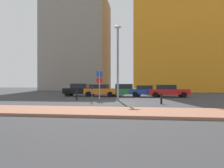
# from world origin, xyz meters

# --- Properties ---
(ground_plane) EXTENTS (120.00, 120.00, 0.00)m
(ground_plane) POSITION_xyz_m (0.00, 0.00, 0.00)
(ground_plane) COLOR #38383A
(sidewalk_brick) EXTENTS (40.00, 3.49, 0.14)m
(sidewalk_brick) POSITION_xyz_m (0.00, -6.03, 0.07)
(sidewalk_brick) COLOR #9E664C
(sidewalk_brick) RESTS_ON ground
(parked_car_black) EXTENTS (4.12, 2.08, 1.59)m
(parked_car_black) POSITION_xyz_m (-5.25, 8.02, 0.81)
(parked_car_black) COLOR black
(parked_car_black) RESTS_ON ground
(parked_car_orange) EXTENTS (4.12, 2.24, 1.48)m
(parked_car_orange) POSITION_xyz_m (-2.60, 7.92, 0.78)
(parked_car_orange) COLOR orange
(parked_car_orange) RESTS_ON ground
(parked_car_green) EXTENTS (4.41, 2.14, 1.55)m
(parked_car_green) POSITION_xyz_m (0.46, 8.01, 0.79)
(parked_car_green) COLOR #237238
(parked_car_green) RESTS_ON ground
(parked_car_blue) EXTENTS (4.18, 1.95, 1.38)m
(parked_car_blue) POSITION_xyz_m (3.02, 7.98, 0.72)
(parked_car_blue) COLOR #1E389E
(parked_car_blue) RESTS_ON ground
(parked_car_red) EXTENTS (4.59, 1.93, 1.44)m
(parked_car_red) POSITION_xyz_m (5.51, 7.66, 0.75)
(parked_car_red) COLOR red
(parked_car_red) RESTS_ON ground
(parking_sign_post) EXTENTS (0.60, 0.12, 2.82)m
(parking_sign_post) POSITION_xyz_m (-1.65, 2.46, 1.77)
(parking_sign_post) COLOR gray
(parking_sign_post) RESTS_ON ground
(parking_meter) EXTENTS (0.18, 0.14, 1.41)m
(parking_meter) POSITION_xyz_m (-1.84, 0.08, 0.91)
(parking_meter) COLOR #4C4C51
(parking_meter) RESTS_ON ground
(street_lamp) EXTENTS (0.70, 0.36, 7.19)m
(street_lamp) POSITION_xyz_m (0.13, 2.51, 4.22)
(street_lamp) COLOR gray
(street_lamp) RESTS_ON ground
(traffic_bollard_near) EXTENTS (0.16, 0.16, 0.88)m
(traffic_bollard_near) POSITION_xyz_m (3.88, -0.77, 0.44)
(traffic_bollard_near) COLOR black
(traffic_bollard_near) RESTS_ON ground
(traffic_bollard_mid) EXTENTS (0.15, 0.15, 1.02)m
(traffic_bollard_mid) POSITION_xyz_m (-3.80, 2.06, 0.51)
(traffic_bollard_mid) COLOR black
(traffic_bollard_mid) RESTS_ON ground
(building_colorful_midrise) EXTENTS (16.74, 17.22, 29.23)m
(building_colorful_midrise) POSITION_xyz_m (9.48, 29.50, 14.61)
(building_colorful_midrise) COLOR orange
(building_colorful_midrise) RESTS_ON ground
(building_under_construction) EXTENTS (14.97, 13.18, 22.70)m
(building_under_construction) POSITION_xyz_m (-13.22, 33.21, 11.35)
(building_under_construction) COLOR gray
(building_under_construction) RESTS_ON ground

